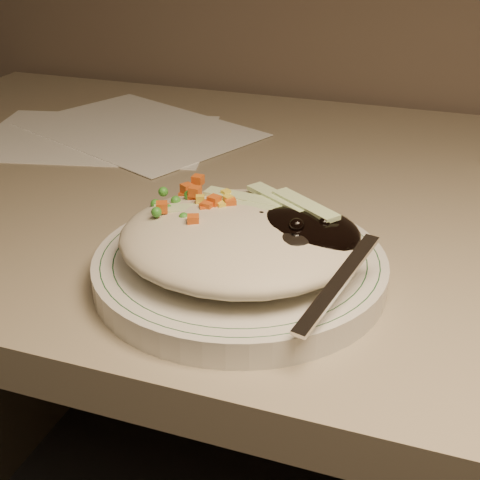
% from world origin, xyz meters
% --- Properties ---
extents(desk, '(1.40, 0.70, 0.74)m').
position_xyz_m(desk, '(0.00, 1.38, 0.54)').
color(desk, gray).
rests_on(desk, ground).
extents(plate, '(0.24, 0.24, 0.02)m').
position_xyz_m(plate, '(-0.07, 1.17, 0.75)').
color(plate, silver).
rests_on(plate, desk).
extents(plate_rim, '(0.23, 0.23, 0.00)m').
position_xyz_m(plate_rim, '(-0.07, 1.17, 0.76)').
color(plate_rim, '#144723').
rests_on(plate_rim, plate).
extents(meal, '(0.21, 0.19, 0.05)m').
position_xyz_m(meal, '(-0.07, 1.17, 0.78)').
color(meal, beige).
rests_on(meal, plate).
extents(papers, '(0.39, 0.34, 0.00)m').
position_xyz_m(papers, '(-0.35, 1.48, 0.74)').
color(papers, white).
rests_on(papers, desk).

